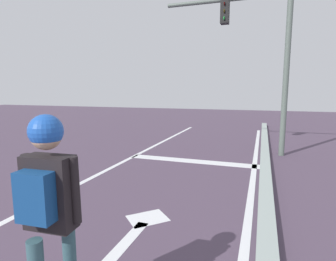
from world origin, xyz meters
The scene contains 8 objects.
lane_line_center centered at (-0.52, 6.00, 0.00)m, with size 0.12×20.00×0.01m, color silver.
lane_line_curbside centered at (2.82, 6.00, 0.00)m, with size 0.12×20.00×0.01m, color silver.
stop_bar centered at (1.22, 9.34, 0.00)m, with size 3.50×0.40×0.01m, color silver.
lane_arrow_stem centered at (1.40, 5.02, 0.00)m, with size 0.16×1.40×0.01m, color silver.
lane_arrow_head centered at (1.40, 5.87, 0.00)m, with size 0.56×0.44×0.01m, color silver.
curb_strip centered at (3.07, 6.00, 0.07)m, with size 0.24×24.00×0.14m, color #95A29D.
skater centered at (1.48, 3.86, 1.12)m, with size 0.46×0.62×1.66m.
traffic_signal_mast centered at (2.77, 10.84, 3.27)m, with size 3.61×0.34×4.90m.
Camera 1 is at (2.95, 2.34, 1.89)m, focal length 29.11 mm.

